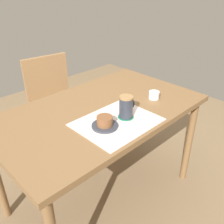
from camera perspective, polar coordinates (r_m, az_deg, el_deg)
ground_plane at (r=2.01m, az=-2.18°, el=-18.38°), size 4.40×4.40×0.02m
dining_table at (r=1.58m, az=-2.64°, el=-1.69°), size 1.30×0.77×0.74m
wooden_chair at (r=2.23m, az=-12.90°, el=1.75°), size 0.48×0.48×0.87m
placemat at (r=1.40m, az=1.15°, el=-2.29°), size 0.45×0.35×0.00m
pastry_plate at (r=1.35m, az=-1.65°, el=-3.15°), size 0.14×0.14×0.01m
pastry at (r=1.33m, az=-1.67°, el=-2.02°), size 0.09×0.09×0.05m
coffee_coaster at (r=1.44m, az=3.16°, el=-1.10°), size 0.09×0.09×0.00m
coffee_mug at (r=1.41m, az=3.29°, el=1.26°), size 0.11×0.08×0.13m
sugar_bowl at (r=1.68m, az=9.58°, el=3.85°), size 0.07×0.07×0.05m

